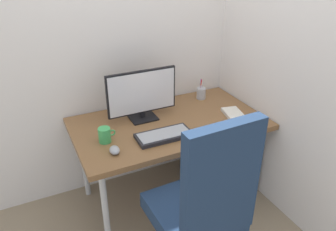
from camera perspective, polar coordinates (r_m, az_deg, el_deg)
The scene contains 12 objects.
ground_plane at distance 2.92m, azimuth 0.15°, elevation -13.40°, with size 8.00×8.00×0.00m, color gray.
wall_back at distance 2.66m, azimuth -4.09°, elevation 16.33°, with size 3.23×0.04×2.80m, color white.
wall_side_right at distance 2.48m, azimuth 19.23°, elevation 14.14°, with size 0.04×2.60×2.80m, color white.
desk at distance 2.54m, azimuth 0.17°, elevation -2.13°, with size 1.43×0.81×0.71m.
office_chair at distance 1.93m, azimuth 6.04°, elevation -15.02°, with size 0.54×0.57×1.20m.
filing_cabinet at distance 2.93m, azimuth 9.17°, elevation -6.93°, with size 0.45×0.53×0.54m.
monitor at distance 2.48m, azimuth -4.51°, elevation 3.71°, with size 0.54×0.16×0.39m.
keyboard at distance 2.31m, azimuth -0.70°, elevation -3.42°, with size 0.39×0.18×0.03m.
mouse at distance 2.16m, azimuth -9.20°, elevation -5.91°, with size 0.06×0.09×0.04m, color #9EA0A5.
pen_holder at distance 2.88m, azimuth 5.73°, elevation 3.87°, with size 0.08×0.08×0.18m.
notebook at distance 2.65m, azimuth 11.18°, elevation 0.33°, with size 0.13×0.20×0.03m, color silver.
coffee_mug at distance 2.28m, azimuth -10.84°, elevation -3.32°, with size 0.12×0.08×0.10m.
Camera 1 is at (-0.96, -1.98, 1.91)m, focal length 35.36 mm.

